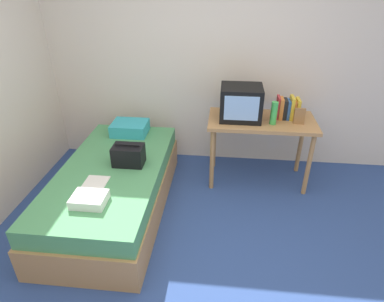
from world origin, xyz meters
TOP-DOWN VIEW (x-y plane):
  - ground_plane at (0.00, 0.00)m, footprint 8.00×8.00m
  - wall_back at (0.00, 2.00)m, footprint 5.20×0.10m
  - bed at (-0.88, 0.75)m, footprint 1.00×2.00m
  - desk at (0.61, 1.47)m, footprint 1.16×0.60m
  - tv at (0.37, 1.47)m, footprint 0.44×0.39m
  - water_bottle at (0.71, 1.36)m, footprint 0.07×0.07m
  - book_row at (0.88, 1.53)m, footprint 0.24×0.17m
  - picture_frame at (0.98, 1.39)m, footprint 0.11×0.02m
  - pillow at (-0.90, 1.51)m, footprint 0.41×0.33m
  - handbag at (-0.72, 0.83)m, footprint 0.30×0.20m
  - magazine at (-0.94, 0.44)m, footprint 0.21×0.29m
  - remote_dark at (-0.81, 0.24)m, footprint 0.04×0.16m
  - folded_towel at (-0.87, 0.18)m, footprint 0.28×0.22m

SIDE VIEW (x-z plane):
  - ground_plane at x=0.00m, z-range 0.00..0.00m
  - bed at x=-0.88m, z-range 0.00..0.51m
  - magazine at x=-0.94m, z-range 0.51..0.52m
  - remote_dark at x=-0.81m, z-range 0.51..0.53m
  - folded_towel at x=-0.87m, z-range 0.51..0.59m
  - pillow at x=-0.90m, z-range 0.51..0.65m
  - handbag at x=-0.72m, z-range 0.50..0.72m
  - desk at x=0.61m, z-range 0.29..1.07m
  - picture_frame at x=0.98m, z-range 0.78..0.95m
  - book_row at x=0.88m, z-range 0.77..1.02m
  - water_bottle at x=0.71m, z-range 0.78..1.02m
  - tv at x=0.37m, z-range 0.78..1.14m
  - wall_back at x=0.00m, z-range 0.00..2.60m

